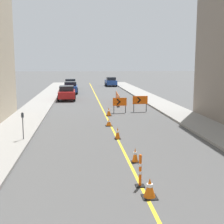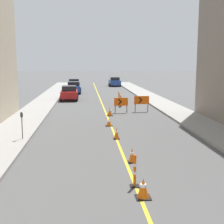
{
  "view_description": "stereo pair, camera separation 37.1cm",
  "coord_description": "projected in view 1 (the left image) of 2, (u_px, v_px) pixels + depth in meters",
  "views": [
    {
      "loc": [
        -2.02,
        0.04,
        4.14
      ],
      "look_at": [
        0.02,
        19.66,
        1.0
      ],
      "focal_mm": 50.0,
      "sensor_mm": 36.0,
      "label": 1
    },
    {
      "loc": [
        -1.65,
        0.01,
        4.14
      ],
      "look_at": [
        0.02,
        19.66,
        1.0
      ],
      "focal_mm": 50.0,
      "sensor_mm": 36.0,
      "label": 2
    }
  ],
  "objects": [
    {
      "name": "traffic_cone_second",
      "position": [
        150.0,
        188.0,
        9.61
      ],
      "size": [
        0.47,
        0.47,
        0.63
      ],
      "color": "black",
      "rests_on": "ground_plane"
    },
    {
      "name": "traffic_cone_fifth",
      "position": [
        109.0,
        122.0,
        20.51
      ],
      "size": [
        0.45,
        0.45,
        0.48
      ],
      "color": "black",
      "rests_on": "ground_plane"
    },
    {
      "name": "parked_car_curb_mid",
      "position": [
        71.0,
        88.0,
        41.98
      ],
      "size": [
        1.94,
        4.33,
        1.59
      ],
      "rotation": [
        0.0,
        0.0,
        0.02
      ],
      "color": "navy",
      "rests_on": "ground_plane"
    },
    {
      "name": "parked_car_curb_far",
      "position": [
        71.0,
        84.0,
        49.09
      ],
      "size": [
        1.94,
        4.33,
        1.59
      ],
      "rotation": [
        0.0,
        0.0,
        0.01
      ],
      "color": "#474C51",
      "rests_on": "ground_plane"
    },
    {
      "name": "safety_mesh_fence",
      "position": [
        118.0,
        98.0,
        31.82
      ],
      "size": [
        0.38,
        5.59,
        1.02
      ],
      "rotation": [
        0.0,
        0.0,
        1.51
      ],
      "color": "#EF560C",
      "rests_on": "ground_plane"
    },
    {
      "name": "delineator_post_front",
      "position": [
        140.0,
        173.0,
        10.46
      ],
      "size": [
        0.3,
        0.3,
        1.12
      ],
      "color": "black",
      "rests_on": "ground_plane"
    },
    {
      "name": "lane_stripe",
      "position": [
        100.0,
        103.0,
        32.1
      ],
      "size": [
        0.12,
        63.69,
        0.01
      ],
      "color": "gold",
      "rests_on": "ground_plane"
    },
    {
      "name": "traffic_cone_fourth",
      "position": [
        118.0,
        133.0,
        17.03
      ],
      "size": [
        0.34,
        0.34,
        0.65
      ],
      "color": "black",
      "rests_on": "ground_plane"
    },
    {
      "name": "sidewalk_left",
      "position": [
        41.0,
        103.0,
        31.48
      ],
      "size": [
        2.62,
        63.69,
        0.15
      ],
      "color": "gray",
      "rests_on": "ground_plane"
    },
    {
      "name": "traffic_cone_third",
      "position": [
        135.0,
        155.0,
        13.04
      ],
      "size": [
        0.33,
        0.33,
        0.62
      ],
      "color": "black",
      "rests_on": "ground_plane"
    },
    {
      "name": "parked_car_opposite_side",
      "position": [
        111.0,
        82.0,
        55.0
      ],
      "size": [
        1.94,
        4.32,
        1.59
      ],
      "rotation": [
        0.0,
        0.0,
        0.01
      ],
      "color": "navy",
      "rests_on": "ground_plane"
    },
    {
      "name": "parked_car_curb_near",
      "position": [
        67.0,
        93.0,
        34.63
      ],
      "size": [
        1.95,
        4.34,
        1.59
      ],
      "rotation": [
        0.0,
        0.0,
        0.02
      ],
      "color": "maroon",
      "rests_on": "ground_plane"
    },
    {
      "name": "traffic_cone_farthest",
      "position": [
        109.0,
        112.0,
        24.39
      ],
      "size": [
        0.45,
        0.45,
        0.67
      ],
      "color": "black",
      "rests_on": "ground_plane"
    },
    {
      "name": "arrow_barricade_primary",
      "position": [
        120.0,
        102.0,
        25.73
      ],
      "size": [
        1.15,
        0.1,
        1.26
      ],
      "rotation": [
        0.0,
        0.0,
        0.02
      ],
      "color": "#EF560C",
      "rests_on": "ground_plane"
    },
    {
      "name": "sidewalk_right",
      "position": [
        156.0,
        102.0,
        32.7
      ],
      "size": [
        2.62,
        63.69,
        0.15
      ],
      "color": "gray",
      "rests_on": "ground_plane"
    },
    {
      "name": "parking_meter_far_curb",
      "position": [
        23.0,
        120.0,
        16.26
      ],
      "size": [
        0.12,
        0.11,
        1.43
      ],
      "color": "#4C4C51",
      "rests_on": "sidewalk_left"
    },
    {
      "name": "arrow_barricade_secondary",
      "position": [
        140.0,
        101.0,
        26.33
      ],
      "size": [
        1.28,
        0.1,
        1.34
      ],
      "rotation": [
        0.0,
        0.0,
        0.02
      ],
      "color": "#EF560C",
      "rests_on": "ground_plane"
    }
  ]
}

